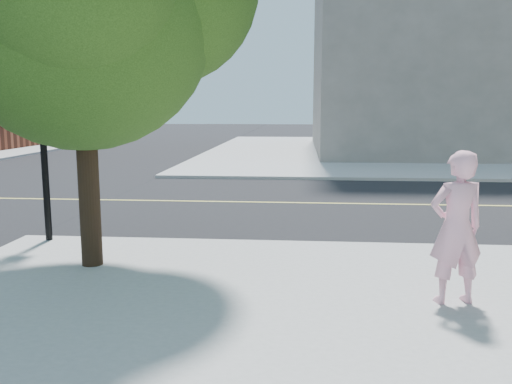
{
  "coord_description": "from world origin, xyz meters",
  "views": [
    {
      "loc": [
        4.17,
        -9.43,
        2.52
      ],
      "look_at": [
        3.53,
        -1.82,
        1.3
      ],
      "focal_mm": 37.41,
      "sensor_mm": 36.0,
      "label": 1
    }
  ],
  "objects": [
    {
      "name": "ground",
      "position": [
        0.0,
        0.0,
        0.0
      ],
      "size": [
        140.0,
        140.0,
        0.0
      ],
      "primitive_type": "plane",
      "color": "black",
      "rests_on": "ground"
    },
    {
      "name": "road_ew",
      "position": [
        0.0,
        4.5,
        0.01
      ],
      "size": [
        140.0,
        9.0,
        0.01
      ],
      "primitive_type": "cube",
      "color": "black",
      "rests_on": "ground"
    },
    {
      "name": "sidewalk_ne",
      "position": [
        13.5,
        21.5,
        0.06
      ],
      "size": [
        29.0,
        25.0,
        0.12
      ],
      "primitive_type": "cube",
      "color": "#A4A4A4",
      "rests_on": "ground"
    },
    {
      "name": "filler_ne",
      "position": [
        14.0,
        22.0,
        7.12
      ],
      "size": [
        18.0,
        16.0,
        14.0
      ],
      "primitive_type": "cube",
      "color": "slate",
      "rests_on": "sidewalk_ne"
    },
    {
      "name": "man_on_phone",
      "position": [
        6.07,
        -2.92,
        1.07
      ],
      "size": [
        0.78,
        0.6,
        1.89
      ],
      "primitive_type": "imported",
      "rotation": [
        0.0,
        0.0,
        3.37
      ],
      "color": "#EDA4BB",
      "rests_on": "sidewalk_se"
    }
  ]
}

